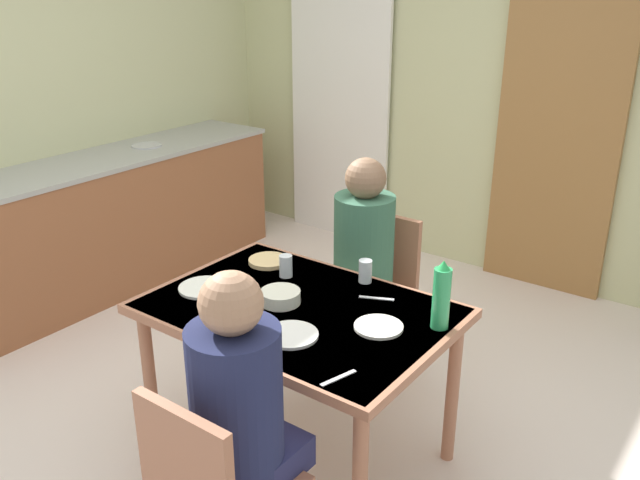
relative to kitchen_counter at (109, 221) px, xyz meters
The scene contains 20 objects.
ground_plane 1.95m from the kitchen_counter, 16.93° to the right, with size 6.14×6.14×0.00m, color silver.
wall_back 2.73m from the kitchen_counter, 44.89° to the left, with size 4.49×0.10×2.80m, color #C4C592.
wall_left 1.01m from the kitchen_counter, behind, with size 0.10×3.54×2.80m, color beige.
door_wooden 3.03m from the kitchen_counter, 35.53° to the left, with size 0.80×0.05×2.00m, color olive.
curtain_panel 1.99m from the kitchen_counter, 67.20° to the left, with size 0.90×0.03×2.35m, color white.
kitchen_counter is the anchor object (origin of this frame).
dining_table 2.28m from the kitchen_counter, 16.94° to the right, with size 1.25×0.87×0.75m.
chair_far_diner 2.07m from the kitchen_counter, ahead, with size 0.40×0.40×0.87m.
person_near_diner 2.79m from the kitchen_counter, 28.26° to the right, with size 0.30×0.37×0.77m.
person_far_diner 2.09m from the kitchen_counter, ahead, with size 0.30×0.37×0.77m.
water_bottle_green_near 2.79m from the kitchen_counter, ahead, with size 0.07×0.07×0.28m.
serving_bowl_center 2.22m from the kitchen_counter, 17.99° to the right, with size 0.17×0.17×0.06m, color silver.
dinner_plate_near_left 2.47m from the kitchen_counter, 20.74° to the right, with size 0.21×0.21×0.01m, color white.
dinner_plate_near_right 1.92m from the kitchen_counter, 24.05° to the right, with size 0.22×0.22×0.01m, color white.
dinner_plate_far_center 2.63m from the kitchen_counter, 13.70° to the right, with size 0.19×0.19×0.01m, color white.
drinking_glass_by_near_diner 2.02m from the kitchen_counter, 13.33° to the right, with size 0.06×0.06×0.10m, color silver.
drinking_glass_by_far_diner 2.31m from the kitchen_counter, ahead, with size 0.06×0.06×0.10m, color silver.
bread_plate_sliced 1.84m from the kitchen_counter, 12.43° to the right, with size 0.19×0.19×0.02m, color #DBB77A.
cutlery_knife_near 2.45m from the kitchen_counter, ahead, with size 0.15×0.02×0.00m, color silver.
cutlery_fork_near 2.81m from the kitchen_counter, 20.91° to the right, with size 0.15×0.02×0.00m, color silver.
Camera 1 is at (1.90, -2.05, 2.04)m, focal length 37.62 mm.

